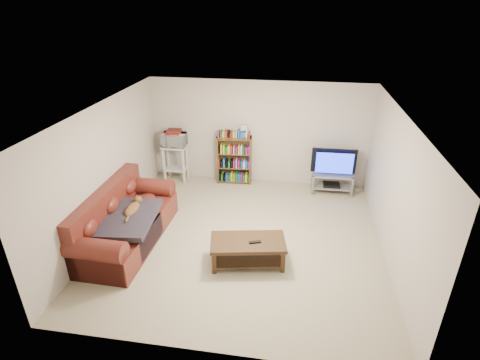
% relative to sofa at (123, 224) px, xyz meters
% --- Properties ---
extents(floor, '(5.00, 5.00, 0.00)m').
position_rel_sofa_xyz_m(floor, '(2.10, 0.38, -0.35)').
color(floor, '#BAAE8A').
rests_on(floor, ground).
extents(ceiling, '(5.00, 5.00, 0.00)m').
position_rel_sofa_xyz_m(ceiling, '(2.10, 0.38, 2.05)').
color(ceiling, white).
rests_on(ceiling, ground).
extents(wall_back, '(5.00, 0.00, 5.00)m').
position_rel_sofa_xyz_m(wall_back, '(2.10, 2.88, 0.85)').
color(wall_back, beige).
rests_on(wall_back, ground).
extents(wall_front, '(5.00, 0.00, 5.00)m').
position_rel_sofa_xyz_m(wall_front, '(2.10, -2.12, 0.85)').
color(wall_front, beige).
rests_on(wall_front, ground).
extents(wall_left, '(0.00, 5.00, 5.00)m').
position_rel_sofa_xyz_m(wall_left, '(-0.40, 0.38, 0.85)').
color(wall_left, beige).
rests_on(wall_left, ground).
extents(wall_right, '(0.00, 5.00, 5.00)m').
position_rel_sofa_xyz_m(wall_right, '(4.60, 0.38, 0.85)').
color(wall_right, beige).
rests_on(wall_right, ground).
extents(sofa, '(1.08, 2.39, 1.01)m').
position_rel_sofa_xyz_m(sofa, '(0.00, 0.00, 0.00)').
color(sofa, maroon).
rests_on(sofa, floor).
extents(blanket, '(0.98, 1.24, 0.20)m').
position_rel_sofa_xyz_m(blanket, '(0.19, -0.17, 0.23)').
color(blanket, '#2D2732').
rests_on(blanket, sofa).
extents(cat, '(0.27, 0.65, 0.19)m').
position_rel_sofa_xyz_m(cat, '(0.19, 0.05, 0.29)').
color(cat, brown).
rests_on(cat, sofa).
extents(coffee_table, '(1.31, 0.82, 0.44)m').
position_rel_sofa_xyz_m(coffee_table, '(2.31, -0.30, -0.04)').
color(coffee_table, '#352312').
rests_on(coffee_table, floor).
extents(remote, '(0.21, 0.12, 0.02)m').
position_rel_sofa_xyz_m(remote, '(2.42, -0.33, 0.11)').
color(remote, black).
rests_on(remote, coffee_table).
extents(tv_stand, '(0.92, 0.42, 0.46)m').
position_rel_sofa_xyz_m(tv_stand, '(3.83, 2.51, -0.04)').
color(tv_stand, '#999EA3').
rests_on(tv_stand, floor).
extents(television, '(0.98, 0.14, 0.57)m').
position_rel_sofa_xyz_m(television, '(3.83, 2.51, 0.39)').
color(television, black).
rests_on(television, tv_stand).
extents(dvd_player, '(0.37, 0.26, 0.06)m').
position_rel_sofa_xyz_m(dvd_player, '(3.83, 2.51, -0.16)').
color(dvd_player, black).
rests_on(dvd_player, tv_stand).
extents(bookshelf, '(0.82, 0.30, 1.16)m').
position_rel_sofa_xyz_m(bookshelf, '(1.57, 2.68, 0.25)').
color(bookshelf, '#50371C').
rests_on(bookshelf, floor).
extents(shelf_clutter, '(0.59, 0.22, 0.28)m').
position_rel_sofa_xyz_m(shelf_clutter, '(1.67, 2.70, 0.92)').
color(shelf_clutter, silver).
rests_on(shelf_clutter, bookshelf).
extents(microwave_stand, '(0.56, 0.41, 0.89)m').
position_rel_sofa_xyz_m(microwave_stand, '(0.17, 2.58, 0.22)').
color(microwave_stand, silver).
rests_on(microwave_stand, floor).
extents(microwave, '(0.55, 0.38, 0.30)m').
position_rel_sofa_xyz_m(microwave, '(0.17, 2.58, 0.69)').
color(microwave, silver).
rests_on(microwave, microwave_stand).
extents(game_boxes, '(0.33, 0.29, 0.05)m').
position_rel_sofa_xyz_m(game_boxes, '(0.17, 2.58, 0.86)').
color(game_boxes, maroon).
rests_on(game_boxes, microwave).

